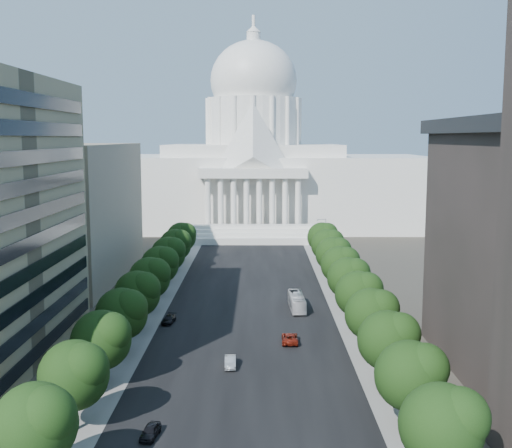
{
  "coord_description": "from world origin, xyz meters",
  "views": [
    {
      "loc": [
        1.84,
        -41.81,
        31.43
      ],
      "look_at": [
        1.29,
        82.84,
        14.58
      ],
      "focal_mm": 45.0,
      "sensor_mm": 36.0,
      "label": 1
    }
  ],
  "objects_px": {
    "car_dark_b": "(169,320)",
    "city_bus": "(297,302)",
    "car_dark_a": "(150,431)",
    "car_red": "(290,338)",
    "car_silver": "(230,362)"
  },
  "relations": [
    {
      "from": "car_dark_a",
      "to": "car_dark_b",
      "type": "distance_m",
      "value": 42.16
    },
    {
      "from": "car_red",
      "to": "city_bus",
      "type": "xyz_separation_m",
      "value": [
        2.21,
        19.43,
        0.73
      ]
    },
    {
      "from": "city_bus",
      "to": "car_dark_a",
      "type": "bearing_deg",
      "value": -112.18
    },
    {
      "from": "car_dark_b",
      "to": "city_bus",
      "type": "bearing_deg",
      "value": 29.63
    },
    {
      "from": "car_red",
      "to": "city_bus",
      "type": "relative_size",
      "value": 0.51
    },
    {
      "from": "car_silver",
      "to": "car_dark_b",
      "type": "height_order",
      "value": "car_silver"
    },
    {
      "from": "car_dark_a",
      "to": "car_red",
      "type": "height_order",
      "value": "car_red"
    },
    {
      "from": "car_dark_a",
      "to": "city_bus",
      "type": "xyz_separation_m",
      "value": [
        18.45,
        50.96,
        0.8
      ]
    },
    {
      "from": "car_dark_a",
      "to": "car_silver",
      "type": "distance_m",
      "value": 22.31
    },
    {
      "from": "car_red",
      "to": "car_dark_b",
      "type": "relative_size",
      "value": 1.21
    },
    {
      "from": "car_dark_a",
      "to": "city_bus",
      "type": "distance_m",
      "value": 54.21
    },
    {
      "from": "car_dark_a",
      "to": "car_red",
      "type": "distance_m",
      "value": 35.47
    },
    {
      "from": "car_silver",
      "to": "car_red",
      "type": "bearing_deg",
      "value": 47.68
    },
    {
      "from": "city_bus",
      "to": "car_dark_b",
      "type": "bearing_deg",
      "value": -160.37
    },
    {
      "from": "car_dark_a",
      "to": "car_silver",
      "type": "relative_size",
      "value": 0.89
    }
  ]
}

